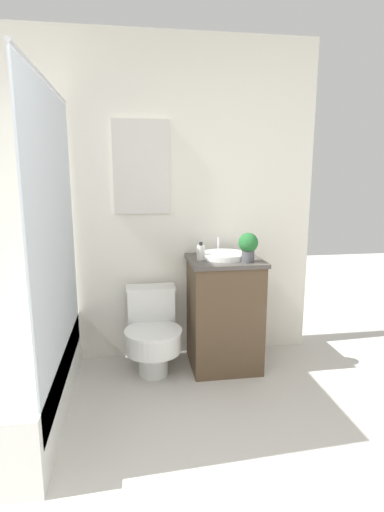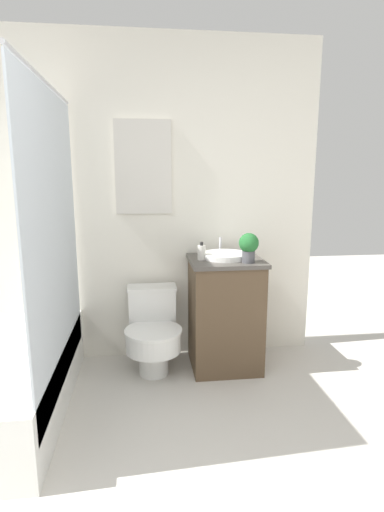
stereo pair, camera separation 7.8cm
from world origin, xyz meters
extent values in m
cube|color=silver|center=(0.00, 2.30, 1.25)|extent=(3.02, 0.05, 2.50)
cube|color=beige|center=(0.14, 2.26, 1.53)|extent=(0.43, 0.02, 0.70)
cube|color=beige|center=(0.14, 2.26, 1.53)|extent=(0.40, 0.01, 0.67)
cube|color=white|center=(-0.70, 1.54, 0.20)|extent=(0.63, 1.46, 0.40)
cube|color=silver|center=(-0.39, 1.54, 1.08)|extent=(0.01, 1.35, 1.74)
cylinder|color=#B7B7BC|center=(-0.39, 1.54, 1.97)|extent=(0.02, 1.35, 0.02)
cylinder|color=white|center=(0.18, 1.93, 0.11)|extent=(0.22, 0.22, 0.21)
cylinder|color=white|center=(0.18, 1.88, 0.28)|extent=(0.41, 0.41, 0.14)
cylinder|color=white|center=(0.18, 1.88, 0.36)|extent=(0.42, 0.42, 0.02)
cube|color=white|center=(0.18, 2.14, 0.43)|extent=(0.36, 0.18, 0.35)
cube|color=white|center=(0.18, 2.14, 0.62)|extent=(0.38, 0.19, 0.02)
cube|color=brown|center=(0.73, 2.01, 0.41)|extent=(0.51, 0.48, 0.83)
cube|color=#4C4742|center=(0.73, 2.01, 0.84)|extent=(0.54, 0.51, 0.03)
cylinder|color=white|center=(0.73, 2.03, 0.88)|extent=(0.35, 0.35, 0.04)
cylinder|color=silver|center=(0.73, 2.22, 0.92)|extent=(0.02, 0.02, 0.13)
cylinder|color=silver|center=(0.55, 1.99, 0.91)|extent=(0.06, 0.06, 0.11)
cylinder|color=black|center=(0.55, 1.99, 0.98)|extent=(0.02, 0.02, 0.02)
cylinder|color=#4C4C51|center=(0.87, 1.85, 0.90)|extent=(0.09, 0.09, 0.09)
sphere|color=#23662D|center=(0.87, 1.85, 1.00)|extent=(0.14, 0.14, 0.14)
camera|label=1|loc=(0.05, -0.84, 1.47)|focal=28.00mm
camera|label=2|loc=(0.13, -0.85, 1.47)|focal=28.00mm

